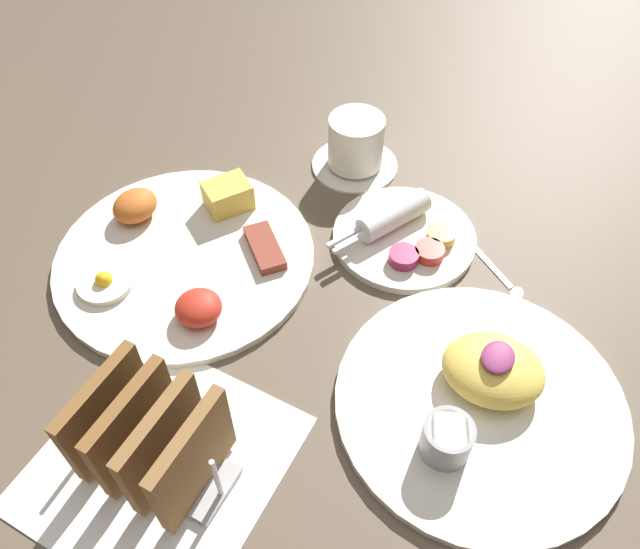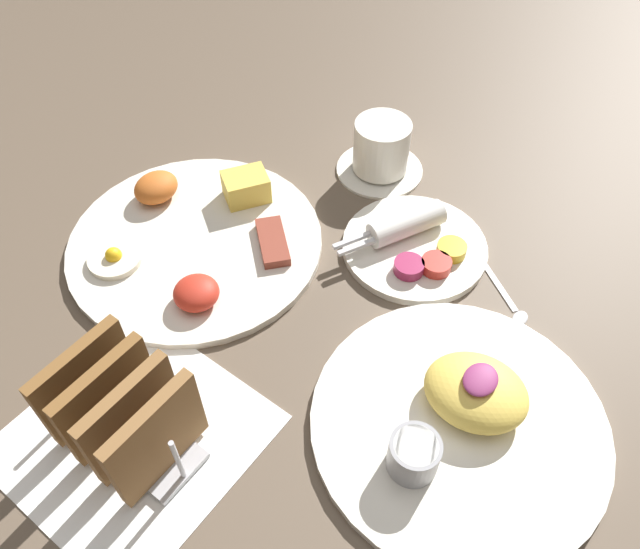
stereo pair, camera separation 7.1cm
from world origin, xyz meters
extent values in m
plane|color=brown|center=(0.00, 0.00, 0.00)|extent=(3.00, 3.00, 0.00)
cube|color=white|center=(-0.22, 0.08, 0.00)|extent=(0.22, 0.22, 0.00)
cylinder|color=silver|center=(0.01, 0.21, 0.01)|extent=(0.31, 0.31, 0.01)
cube|color=#E5C64C|center=(0.10, 0.21, 0.03)|extent=(0.07, 0.07, 0.04)
ellipsoid|color=#C66023|center=(0.03, 0.31, 0.03)|extent=(0.06, 0.05, 0.03)
cylinder|color=#F4EACC|center=(-0.08, 0.27, 0.01)|extent=(0.06, 0.06, 0.01)
sphere|color=yellow|center=(-0.08, 0.27, 0.02)|extent=(0.02, 0.02, 0.02)
ellipsoid|color=red|center=(-0.06, 0.14, 0.02)|extent=(0.05, 0.05, 0.03)
cube|color=brown|center=(0.06, 0.13, 0.02)|extent=(0.07, 0.08, 0.01)
cylinder|color=silver|center=(0.16, -0.01, 0.01)|extent=(0.18, 0.18, 0.01)
cylinder|color=#99234C|center=(0.12, -0.02, 0.02)|extent=(0.04, 0.04, 0.01)
cylinder|color=red|center=(0.14, -0.05, 0.02)|extent=(0.04, 0.04, 0.01)
cylinder|color=gold|center=(0.18, -0.05, 0.02)|extent=(0.04, 0.04, 0.01)
cylinder|color=white|center=(0.17, 0.01, 0.03)|extent=(0.10, 0.07, 0.03)
cube|color=silver|center=(0.10, 0.04, 0.03)|extent=(0.05, 0.03, 0.00)
cube|color=silver|center=(0.11, 0.05, 0.03)|extent=(0.05, 0.03, 0.00)
cylinder|color=silver|center=(-0.01, -0.17, 0.01)|extent=(0.29, 0.29, 0.01)
ellipsoid|color=#EAC651|center=(0.01, -0.17, 0.03)|extent=(0.11, 0.12, 0.04)
ellipsoid|color=#8C3366|center=(0.01, -0.17, 0.05)|extent=(0.04, 0.03, 0.01)
cylinder|color=#99999E|center=(-0.08, -0.15, 0.03)|extent=(0.05, 0.05, 0.04)
cylinder|color=white|center=(-0.08, -0.15, 0.05)|extent=(0.04, 0.04, 0.01)
cube|color=#B7B7BC|center=(-0.22, 0.08, 0.01)|extent=(0.06, 0.15, 0.01)
cube|color=brown|center=(-0.22, 0.03, 0.06)|extent=(0.10, 0.01, 0.10)
cube|color=brown|center=(-0.22, 0.06, 0.06)|extent=(0.10, 0.01, 0.10)
cube|color=brown|center=(-0.22, 0.10, 0.06)|extent=(0.10, 0.01, 0.10)
cube|color=brown|center=(-0.22, 0.13, 0.06)|extent=(0.10, 0.01, 0.10)
cylinder|color=#B7B7BC|center=(-0.22, 0.01, 0.04)|extent=(0.01, 0.01, 0.07)
cylinder|color=#B7B7BC|center=(-0.22, 0.15, 0.04)|extent=(0.01, 0.01, 0.07)
cylinder|color=silver|center=(0.26, 0.11, 0.00)|extent=(0.12, 0.12, 0.01)
cylinder|color=silver|center=(0.26, 0.11, 0.04)|extent=(0.08, 0.08, 0.07)
cylinder|color=#381E0F|center=(0.26, 0.11, 0.07)|extent=(0.06, 0.06, 0.01)
cube|color=silver|center=(0.18, -0.11, 0.00)|extent=(0.07, 0.09, 0.00)
ellipsoid|color=silver|center=(0.14, -0.16, 0.00)|extent=(0.02, 0.02, 0.01)
camera|label=1|loc=(-0.36, -0.17, 0.57)|focal=35.00mm
camera|label=2|loc=(-0.33, -0.23, 0.57)|focal=35.00mm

